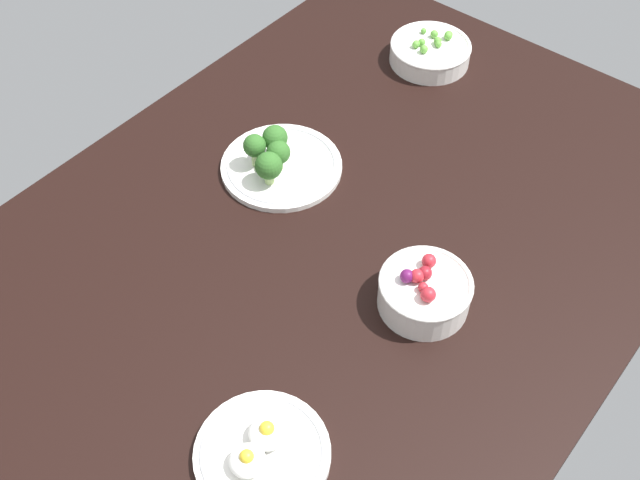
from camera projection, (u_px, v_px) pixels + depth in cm
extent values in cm
cube|color=black|center=(320.00, 257.00, 119.44)|extent=(135.52, 90.99, 4.00)
cylinder|color=white|center=(262.00, 454.00, 95.62)|extent=(17.22, 17.22, 1.24)
torus|color=#B7B7BC|center=(262.00, 452.00, 95.14)|extent=(15.65, 15.65, 0.50)
ellipsoid|color=white|center=(268.00, 433.00, 95.36)|extent=(4.79, 4.79, 2.64)
sphere|color=yellow|center=(267.00, 429.00, 94.45)|extent=(1.92, 1.92, 1.92)
ellipsoid|color=white|center=(247.00, 461.00, 93.08)|extent=(4.57, 4.57, 2.51)
sphere|color=yellow|center=(247.00, 457.00, 92.21)|extent=(1.83, 1.83, 1.83)
cylinder|color=white|center=(430.00, 53.00, 146.81)|extent=(15.26, 15.26, 3.69)
torus|color=white|center=(431.00, 45.00, 145.40)|extent=(15.45, 15.45, 0.80)
sphere|color=#599E38|center=(449.00, 35.00, 146.21)|extent=(1.59, 1.59, 1.59)
sphere|color=#599E38|center=(422.00, 42.00, 144.90)|extent=(1.37, 1.37, 1.37)
sphere|color=#599E38|center=(434.00, 34.00, 146.46)|extent=(1.51, 1.51, 1.51)
sphere|color=#599E38|center=(424.00, 49.00, 143.30)|extent=(1.57, 1.57, 1.57)
sphere|color=#599E38|center=(438.00, 41.00, 145.04)|extent=(1.52, 1.52, 1.52)
sphere|color=#599E38|center=(416.00, 44.00, 144.51)|extent=(1.41, 1.41, 1.41)
sphere|color=#599E38|center=(438.00, 44.00, 144.54)|extent=(1.34, 1.34, 1.34)
sphere|color=#599E38|center=(424.00, 31.00, 147.45)|extent=(1.12, 1.12, 1.12)
sphere|color=#599E38|center=(448.00, 36.00, 145.98)|extent=(1.57, 1.57, 1.57)
sphere|color=#599E38|center=(416.00, 45.00, 144.35)|extent=(1.43, 1.43, 1.43)
cylinder|color=white|center=(424.00, 293.00, 109.27)|extent=(13.18, 13.18, 5.02)
torus|color=white|center=(426.00, 283.00, 107.35)|extent=(13.45, 13.45, 0.80)
sphere|color=#59144C|center=(407.00, 276.00, 106.83)|extent=(2.01, 2.01, 2.01)
sphere|color=#B2232D|center=(428.00, 294.00, 104.70)|extent=(2.20, 2.20, 2.20)
sphere|color=#B2232D|center=(424.00, 286.00, 106.07)|extent=(1.45, 1.45, 1.45)
sphere|color=maroon|center=(425.00, 273.00, 107.17)|extent=(2.06, 2.06, 2.06)
sphere|color=#B2232D|center=(429.00, 261.00, 108.57)|extent=(2.08, 2.08, 2.08)
sphere|color=#B2232D|center=(417.00, 276.00, 106.83)|extent=(2.06, 2.06, 2.06)
cylinder|color=white|center=(282.00, 166.00, 128.78)|extent=(20.39, 20.39, 1.01)
torus|color=#B7B7BC|center=(281.00, 164.00, 128.39)|extent=(18.45, 18.45, 0.50)
cylinder|color=#9EBC72|center=(279.00, 164.00, 127.03)|extent=(1.40, 1.40, 2.08)
sphere|color=#2D6023|center=(278.00, 152.00, 125.09)|extent=(3.99, 3.99, 3.99)
cylinder|color=#9EBC72|center=(256.00, 158.00, 127.26)|extent=(1.34, 1.34, 2.86)
sphere|color=#2D6023|center=(255.00, 146.00, 125.07)|extent=(3.83, 3.83, 3.83)
cylinder|color=#9EBC72|center=(269.00, 178.00, 124.97)|extent=(1.59, 1.59, 2.00)
sphere|color=#2D6023|center=(269.00, 166.00, 122.90)|extent=(4.54, 4.54, 4.54)
cylinder|color=#9EBC72|center=(276.00, 151.00, 128.47)|extent=(1.50, 1.50, 2.76)
sphere|color=#2D6023|center=(275.00, 138.00, 126.19)|extent=(4.27, 4.27, 4.27)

